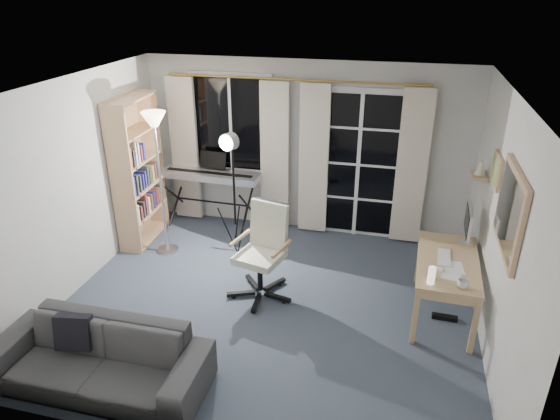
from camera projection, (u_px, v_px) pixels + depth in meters
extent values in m
cube|color=#374150|center=(268.00, 304.00, 5.64)|extent=(4.50, 4.00, 0.02)
cube|color=white|center=(232.00, 123.00, 6.98)|extent=(1.20, 0.06, 1.40)
cube|color=black|center=(231.00, 123.00, 6.95)|extent=(1.10, 0.02, 1.30)
cube|color=white|center=(231.00, 124.00, 6.94)|extent=(0.04, 0.03, 1.30)
cube|color=white|center=(358.00, 165.00, 6.78)|extent=(1.32, 0.06, 2.11)
cube|color=black|center=(336.00, 164.00, 6.82)|extent=(0.55, 0.02, 1.95)
cube|color=black|center=(381.00, 168.00, 6.69)|extent=(0.55, 0.02, 1.95)
cube|color=white|center=(358.00, 166.00, 6.75)|extent=(0.05, 0.04, 2.05)
cube|color=white|center=(356.00, 199.00, 6.95)|extent=(1.15, 0.03, 0.03)
cube|color=white|center=(358.00, 165.00, 6.74)|extent=(1.15, 0.03, 0.03)
cube|color=white|center=(361.00, 129.00, 6.53)|extent=(1.15, 0.03, 0.03)
cylinder|color=gold|center=(294.00, 80.00, 6.44)|extent=(3.50, 0.03, 0.03)
cube|color=beige|center=(185.00, 150.00, 7.22)|extent=(0.40, 0.07, 2.10)
cube|color=beige|center=(275.00, 157.00, 6.92)|extent=(0.40, 0.07, 2.10)
cube|color=beige|center=(314.00, 160.00, 6.80)|extent=(0.40, 0.07, 2.10)
cube|color=beige|center=(412.00, 168.00, 6.52)|extent=(0.40, 0.07, 2.10)
cube|color=tan|center=(122.00, 184.00, 6.25)|extent=(0.32, 0.04, 1.99)
cube|color=tan|center=(152.00, 161.00, 7.05)|extent=(0.32, 0.04, 1.99)
cube|color=tan|center=(128.00, 171.00, 6.68)|extent=(0.07, 0.90, 1.99)
cube|color=tan|center=(146.00, 236.00, 7.06)|extent=(0.36, 0.91, 0.02)
cube|color=tan|center=(143.00, 212.00, 6.90)|extent=(0.36, 0.91, 0.02)
cube|color=tan|center=(140.00, 187.00, 6.74)|extent=(0.36, 0.91, 0.02)
cube|color=tan|center=(137.00, 160.00, 6.59)|extent=(0.36, 0.91, 0.02)
cube|color=tan|center=(133.00, 132.00, 6.43)|extent=(0.36, 0.91, 0.02)
cube|color=tan|center=(129.00, 99.00, 6.25)|extent=(0.36, 0.91, 0.02)
cube|color=silver|center=(131.00, 214.00, 6.51)|extent=(0.23, 0.07, 0.26)
cube|color=brown|center=(135.00, 213.00, 6.61)|extent=(0.22, 0.05, 0.20)
cube|color=#3D3D3D|center=(137.00, 209.00, 6.68)|extent=(0.22, 0.05, 0.23)
cube|color=brown|center=(139.00, 205.00, 6.73)|extent=(0.22, 0.05, 0.30)
cube|color=silver|center=(142.00, 205.00, 6.81)|extent=(0.23, 0.06, 0.23)
cube|color=#97482B|center=(145.00, 202.00, 6.89)|extent=(0.22, 0.05, 0.24)
cube|color=navy|center=(148.00, 199.00, 6.96)|extent=(0.23, 0.06, 0.24)
cube|color=brown|center=(150.00, 197.00, 7.04)|extent=(0.22, 0.04, 0.23)
cube|color=#97482B|center=(152.00, 195.00, 7.10)|extent=(0.23, 0.06, 0.24)
cube|color=#3D3D3D|center=(155.00, 192.00, 7.18)|extent=(0.22, 0.04, 0.26)
cube|color=navy|center=(127.00, 187.00, 6.35)|extent=(0.22, 0.04, 0.27)
cube|color=#3D3D3D|center=(130.00, 185.00, 6.42)|extent=(0.23, 0.07, 0.27)
cube|color=#3D3D3D|center=(133.00, 183.00, 6.51)|extent=(0.22, 0.05, 0.23)
cube|color=navy|center=(136.00, 182.00, 6.58)|extent=(0.22, 0.04, 0.21)
cube|color=navy|center=(138.00, 179.00, 6.64)|extent=(0.22, 0.05, 0.23)
cube|color=#3D3D3D|center=(141.00, 176.00, 6.70)|extent=(0.22, 0.04, 0.27)
cube|color=#3D3D3D|center=(143.00, 176.00, 6.78)|extent=(0.23, 0.06, 0.22)
cube|color=#9EB343|center=(146.00, 173.00, 6.85)|extent=(0.22, 0.05, 0.23)
cube|color=brown|center=(149.00, 171.00, 6.92)|extent=(0.22, 0.04, 0.24)
cube|color=#3D3D3D|center=(151.00, 169.00, 6.98)|extent=(0.22, 0.04, 0.23)
cube|color=#97482B|center=(123.00, 158.00, 6.19)|extent=(0.22, 0.05, 0.28)
cube|color=#3D3D3D|center=(126.00, 159.00, 6.27)|extent=(0.22, 0.04, 0.22)
cube|color=silver|center=(128.00, 154.00, 6.31)|extent=(0.22, 0.04, 0.30)
cube|color=silver|center=(131.00, 153.00, 6.38)|extent=(0.22, 0.04, 0.27)
cube|color=brown|center=(134.00, 153.00, 6.46)|extent=(0.22, 0.04, 0.22)
cube|color=navy|center=(137.00, 151.00, 6.52)|extent=(0.22, 0.05, 0.23)
cylinder|color=#B2B2B7|center=(168.00, 249.00, 6.72)|extent=(0.34, 0.34, 0.03)
cylinder|color=#B2B2B7|center=(161.00, 189.00, 6.35)|extent=(0.04, 0.04, 1.75)
cone|color=#FFE5B2|center=(154.00, 119.00, 5.97)|extent=(0.37, 0.37, 0.18)
cylinder|color=black|center=(178.00, 198.00, 7.39)|extent=(0.05, 0.69, 0.62)
cylinder|color=black|center=(178.00, 198.00, 7.39)|extent=(0.05, 0.69, 0.62)
cylinder|color=black|center=(248.00, 206.00, 7.12)|extent=(0.05, 0.69, 0.62)
cylinder|color=black|center=(248.00, 206.00, 7.12)|extent=(0.05, 0.69, 0.62)
cylinder|color=black|center=(212.00, 202.00, 7.25)|extent=(1.10, 0.06, 0.03)
cube|color=silver|center=(211.00, 175.00, 7.08)|extent=(1.44, 0.41, 0.10)
cube|color=white|center=(208.00, 175.00, 6.99)|extent=(1.32, 0.19, 0.02)
cube|color=black|center=(209.00, 173.00, 7.02)|extent=(1.28, 0.13, 0.01)
cube|color=black|center=(213.00, 160.00, 7.10)|extent=(0.39, 0.09, 0.24)
cylinder|color=black|center=(242.00, 231.00, 6.59)|extent=(0.11, 0.25, 0.67)
cylinder|color=black|center=(237.00, 225.00, 6.74)|extent=(0.18, 0.21, 0.67)
cylinder|color=black|center=(228.00, 231.00, 6.60)|extent=(0.26, 0.07, 0.67)
cylinder|color=black|center=(234.00, 184.00, 6.37)|extent=(0.04, 0.04, 1.15)
cylinder|color=silver|center=(229.00, 142.00, 6.09)|extent=(0.25, 0.19, 0.22)
cylinder|color=white|center=(226.00, 143.00, 6.04)|extent=(0.19, 0.09, 0.19)
cube|color=black|center=(278.00, 297.00, 5.66)|extent=(0.33, 0.13, 0.04)
cylinder|color=black|center=(284.00, 301.00, 5.63)|extent=(0.06, 0.06, 0.05)
cube|color=black|center=(274.00, 284.00, 5.89)|extent=(0.22, 0.31, 0.04)
cylinder|color=black|center=(279.00, 283.00, 5.96)|extent=(0.06, 0.06, 0.05)
cube|color=black|center=(253.00, 282.00, 5.94)|extent=(0.25, 0.28, 0.04)
cylinder|color=black|center=(250.00, 280.00, 6.01)|extent=(0.06, 0.06, 0.05)
cube|color=black|center=(241.00, 294.00, 5.72)|extent=(0.32, 0.17, 0.04)
cylinder|color=black|center=(234.00, 296.00, 5.72)|extent=(0.06, 0.06, 0.05)
cube|color=black|center=(256.00, 303.00, 5.55)|extent=(0.08, 0.33, 0.04)
cylinder|color=black|center=(255.00, 309.00, 5.49)|extent=(0.06, 0.06, 0.05)
cylinder|color=black|center=(260.00, 274.00, 5.65)|extent=(0.07, 0.07, 0.41)
cube|color=beige|center=(260.00, 257.00, 5.56)|extent=(0.57, 0.57, 0.08)
cube|color=beige|center=(269.00, 224.00, 5.61)|extent=(0.47, 0.23, 0.54)
cube|color=black|center=(271.00, 221.00, 5.63)|extent=(0.44, 0.20, 0.49)
cylinder|color=tan|center=(240.00, 238.00, 5.62)|extent=(0.14, 0.41, 0.05)
cylinder|color=tan|center=(282.00, 249.00, 5.39)|extent=(0.14, 0.41, 0.05)
cube|color=tan|center=(448.00, 262.00, 5.20)|extent=(0.67, 1.26, 0.04)
cube|color=tan|center=(447.00, 267.00, 5.22)|extent=(0.63, 1.23, 0.09)
cube|color=tan|center=(415.00, 317.00, 4.89)|extent=(0.06, 0.06, 0.63)
cube|color=tan|center=(474.00, 326.00, 4.76)|extent=(0.06, 0.06, 0.63)
cube|color=tan|center=(419.00, 258.00, 5.92)|extent=(0.06, 0.06, 0.63)
cube|color=tan|center=(468.00, 265.00, 5.78)|extent=(0.06, 0.06, 0.63)
cube|color=silver|center=(465.00, 242.00, 5.54)|extent=(0.16, 0.11, 0.01)
cube|color=silver|center=(467.00, 233.00, 5.49)|extent=(0.04, 0.03, 0.20)
cube|color=silver|center=(469.00, 221.00, 5.43)|extent=(0.05, 0.48, 0.30)
cube|color=black|center=(467.00, 221.00, 5.43)|extent=(0.02, 0.44, 0.27)
cube|color=white|center=(444.00, 258.00, 5.22)|extent=(0.14, 0.38, 0.02)
cube|color=white|center=(440.00, 270.00, 5.00)|extent=(0.06, 0.09, 0.02)
cube|color=white|center=(454.00, 268.00, 5.05)|extent=(0.22, 0.29, 0.01)
cube|color=white|center=(451.00, 277.00, 4.90)|extent=(0.20, 0.16, 0.00)
cube|color=black|center=(433.00, 274.00, 4.85)|extent=(0.05, 0.04, 0.11)
cylinder|color=white|center=(432.00, 275.00, 4.76)|extent=(0.07, 0.07, 0.18)
cube|color=black|center=(445.00, 317.00, 5.36)|extent=(0.27, 0.08, 0.04)
imported|color=silver|center=(463.00, 283.00, 4.70)|extent=(0.11, 0.09, 0.11)
cube|color=tan|center=(510.00, 212.00, 4.19)|extent=(0.04, 0.94, 0.74)
cube|color=white|center=(508.00, 211.00, 4.19)|extent=(0.01, 0.84, 0.64)
cube|color=tan|center=(497.00, 170.00, 4.96)|extent=(0.03, 0.42, 0.32)
cube|color=#4F9F5A|center=(495.00, 170.00, 4.96)|extent=(0.00, 0.36, 0.26)
cube|color=tan|center=(480.00, 176.00, 5.52)|extent=(0.16, 0.30, 0.02)
cone|color=beige|center=(481.00, 168.00, 5.48)|extent=(0.12, 0.12, 0.15)
imported|color=#303032|center=(97.00, 350.00, 4.35)|extent=(1.94, 0.57, 0.76)
cube|color=black|center=(74.00, 332.00, 4.47)|extent=(0.35, 0.23, 0.34)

